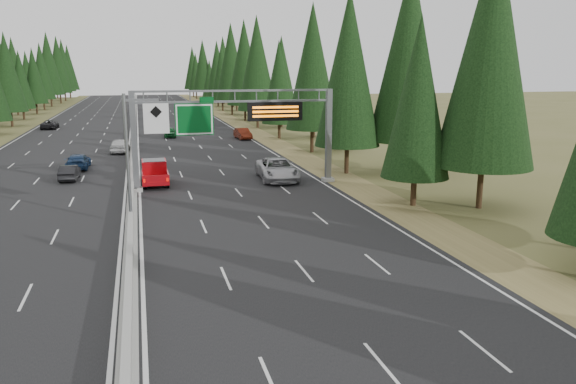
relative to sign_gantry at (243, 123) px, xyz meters
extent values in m
cube|color=black|center=(-8.92, 45.12, -5.23)|extent=(32.00, 260.00, 0.08)
cube|color=olive|center=(8.88, 45.12, -5.24)|extent=(3.60, 260.00, 0.06)
cube|color=brown|center=(-26.72, 45.12, -5.24)|extent=(3.60, 260.00, 0.06)
cube|color=gray|center=(-8.92, 45.12, -5.04)|extent=(0.70, 260.00, 0.30)
cube|color=gray|center=(-8.92, 45.12, -4.64)|extent=(0.30, 260.00, 0.60)
cube|color=slate|center=(-8.57, 0.12, -1.29)|extent=(0.45, 0.45, 7.80)
cube|color=gray|center=(-8.57, 0.12, -5.04)|extent=(0.90, 0.90, 0.30)
cube|color=slate|center=(7.28, 0.12, -1.29)|extent=(0.45, 0.45, 7.80)
cube|color=gray|center=(7.28, 0.12, -5.04)|extent=(0.90, 0.90, 0.30)
cube|color=slate|center=(-0.64, 0.12, 2.53)|extent=(15.85, 0.35, 0.16)
cube|color=slate|center=(-0.64, 0.12, 1.69)|extent=(15.85, 0.35, 0.16)
cube|color=#054C19|center=(-3.92, -0.13, 0.36)|extent=(3.00, 0.10, 2.50)
cube|color=silver|center=(-3.92, -0.19, 0.36)|extent=(2.85, 0.02, 2.35)
cube|color=#054C19|center=(-2.92, -0.13, 1.86)|extent=(1.10, 0.10, 0.45)
cube|color=black|center=(2.58, -0.18, 0.86)|extent=(4.50, 0.40, 1.50)
cube|color=orange|center=(2.58, -0.40, 1.21)|extent=(3.80, 0.02, 0.18)
cube|color=orange|center=(2.58, -0.40, 0.86)|extent=(3.80, 0.02, 0.18)
cube|color=orange|center=(2.58, -0.40, 0.51)|extent=(3.80, 0.02, 0.18)
cylinder|color=slate|center=(-8.92, -9.88, -1.19)|extent=(0.20, 0.20, 8.00)
cube|color=gray|center=(-8.92, -9.88, -5.09)|extent=(0.50, 0.50, 0.20)
cube|color=slate|center=(-7.92, -9.88, 2.41)|extent=(2.00, 0.15, 0.15)
cube|color=silver|center=(-7.12, -10.00, 1.31)|extent=(1.50, 0.06, 1.80)
cylinder|color=black|center=(10.30, -9.64, -4.22)|extent=(0.40, 0.40, 2.10)
cone|color=black|center=(10.30, -9.64, 2.33)|extent=(4.72, 4.72, 11.01)
cylinder|color=black|center=(14.47, -11.33, -3.79)|extent=(0.40, 0.40, 2.95)
cone|color=black|center=(14.47, -11.33, 5.43)|extent=(6.64, 6.64, 15.49)
cylinder|color=black|center=(10.19, 3.34, -3.95)|extent=(0.40, 0.40, 2.64)
cone|color=black|center=(10.19, 3.34, 4.29)|extent=(5.93, 5.93, 13.84)
cylinder|color=black|center=(15.53, 2.45, -3.75)|extent=(0.40, 0.40, 3.03)
cone|color=black|center=(15.53, 2.45, 5.73)|extent=(6.83, 6.83, 15.93)
cylinder|color=black|center=(11.23, 17.47, -3.92)|extent=(0.40, 0.40, 2.70)
cone|color=black|center=(11.23, 17.47, 4.50)|extent=(6.06, 6.06, 14.15)
cylinder|color=black|center=(15.34, 18.86, -4.39)|extent=(0.40, 0.40, 1.77)
cone|color=black|center=(15.34, 18.86, 1.13)|extent=(3.97, 3.97, 9.27)
cylinder|color=black|center=(10.68, 30.99, -4.20)|extent=(0.40, 0.40, 2.14)
cone|color=black|center=(10.68, 30.99, 2.50)|extent=(4.82, 4.82, 11.25)
cylinder|color=black|center=(15.94, 31.75, -4.15)|extent=(0.40, 0.40, 2.23)
cone|color=black|center=(15.94, 31.75, 2.82)|extent=(5.02, 5.02, 11.71)
cylinder|color=black|center=(10.82, 46.26, -3.83)|extent=(0.40, 0.40, 2.88)
cone|color=black|center=(10.82, 46.26, 5.15)|extent=(6.47, 6.47, 15.10)
cylinder|color=black|center=(15.04, 46.88, -4.08)|extent=(0.40, 0.40, 2.38)
cone|color=black|center=(15.04, 46.88, 3.37)|extent=(5.36, 5.36, 12.52)
cylinder|color=black|center=(11.32, 60.06, -3.79)|extent=(0.40, 0.40, 2.96)
cone|color=black|center=(11.32, 60.06, 5.44)|extent=(6.65, 6.65, 15.52)
cylinder|color=black|center=(14.56, 58.28, -4.29)|extent=(0.40, 0.40, 1.96)
cone|color=black|center=(14.56, 58.28, 1.85)|extent=(4.42, 4.42, 10.31)
cylinder|color=black|center=(11.12, 74.02, -3.75)|extent=(0.40, 0.40, 3.03)
cone|color=black|center=(11.12, 74.02, 5.72)|extent=(6.82, 6.82, 15.91)
cylinder|color=black|center=(14.63, 72.47, -4.23)|extent=(0.40, 0.40, 2.09)
cone|color=black|center=(14.63, 72.47, 2.29)|extent=(4.69, 4.69, 10.95)
cylinder|color=black|center=(11.01, 86.94, -4.05)|extent=(0.40, 0.40, 2.43)
cone|color=black|center=(11.01, 86.94, 3.54)|extent=(5.47, 5.47, 12.75)
cylinder|color=black|center=(14.28, 86.66, -4.11)|extent=(0.40, 0.40, 2.31)
cone|color=black|center=(14.28, 86.66, 3.12)|extent=(5.21, 5.21, 12.15)
cylinder|color=black|center=(11.90, 101.09, -3.94)|extent=(0.40, 0.40, 2.66)
cone|color=black|center=(11.90, 101.09, 4.39)|extent=(5.99, 5.99, 13.99)
cylinder|color=black|center=(15.61, 99.42, -4.22)|extent=(0.40, 0.40, 2.11)
cone|color=black|center=(15.61, 99.42, 2.36)|extent=(4.74, 4.74, 11.05)
cylinder|color=black|center=(11.53, 114.04, -4.30)|extent=(0.40, 0.40, 1.94)
cone|color=black|center=(11.53, 114.04, 1.76)|extent=(4.36, 4.36, 10.17)
cylinder|color=black|center=(15.44, 114.33, -3.79)|extent=(0.40, 0.40, 2.95)
cone|color=black|center=(15.44, 114.33, 5.43)|extent=(6.64, 6.64, 15.50)
cylinder|color=black|center=(11.53, 129.62, -3.81)|extent=(0.40, 0.40, 2.92)
cone|color=black|center=(11.53, 129.62, 5.32)|extent=(6.57, 6.57, 15.33)
cylinder|color=black|center=(14.79, 126.64, -4.11)|extent=(0.40, 0.40, 2.31)
cone|color=black|center=(14.79, 126.64, 3.10)|extent=(5.19, 5.19, 12.12)
cylinder|color=black|center=(10.56, 141.87, -4.09)|extent=(0.40, 0.40, 2.35)
cone|color=black|center=(10.56, 141.87, 3.25)|extent=(5.29, 5.29, 12.34)
cylinder|color=black|center=(15.38, 142.88, -4.38)|extent=(0.40, 0.40, 1.78)
cone|color=black|center=(15.38, 142.88, 1.20)|extent=(4.01, 4.01, 9.36)
cylinder|color=black|center=(10.86, 155.25, -3.90)|extent=(0.40, 0.40, 2.75)
cone|color=black|center=(10.86, 155.25, 4.68)|extent=(6.18, 6.18, 14.41)
cylinder|color=black|center=(15.24, 156.64, -4.36)|extent=(0.40, 0.40, 1.82)
cone|color=black|center=(15.24, 156.64, 1.33)|extent=(4.09, 4.09, 9.55)
cylinder|color=black|center=(-28.86, 59.29, -4.02)|extent=(0.40, 0.40, 2.49)
cone|color=black|center=(-28.86, 59.29, 3.77)|extent=(5.61, 5.61, 13.09)
cylinder|color=black|center=(-29.45, 73.32, -4.23)|extent=(0.40, 0.40, 2.09)
cone|color=black|center=(-29.45, 73.32, 2.29)|extent=(4.69, 4.69, 10.95)
cylinder|color=black|center=(-33.09, 72.68, -3.78)|extent=(0.40, 0.40, 2.98)
cylinder|color=black|center=(-29.40, 88.01, -4.14)|extent=(0.40, 0.40, 2.25)
cone|color=black|center=(-29.40, 88.01, 2.91)|extent=(5.07, 5.07, 11.84)
cylinder|color=black|center=(-32.72, 85.53, -3.98)|extent=(0.40, 0.40, 2.57)
cone|color=black|center=(-32.72, 85.53, 4.04)|extent=(5.78, 5.78, 13.48)
cylinder|color=black|center=(-29.80, 101.39, -4.02)|extent=(0.40, 0.40, 2.51)
cone|color=black|center=(-29.80, 101.39, 3.82)|extent=(5.64, 5.64, 13.16)
cylinder|color=black|center=(-32.63, 99.24, -4.17)|extent=(0.40, 0.40, 2.20)
cone|color=black|center=(-32.63, 99.24, 2.69)|extent=(4.94, 4.94, 11.53)
cylinder|color=black|center=(-29.78, 113.43, -3.76)|extent=(0.40, 0.40, 3.02)
cone|color=black|center=(-29.78, 113.43, 5.69)|extent=(6.80, 6.80, 15.88)
cylinder|color=black|center=(-33.36, 112.98, -4.11)|extent=(0.40, 0.40, 2.32)
cone|color=black|center=(-33.36, 112.98, 3.13)|extent=(5.21, 5.21, 12.16)
cylinder|color=black|center=(-29.18, 127.47, -3.78)|extent=(0.40, 0.40, 2.98)
cone|color=black|center=(-29.18, 127.47, 5.55)|extent=(6.72, 6.72, 15.67)
cylinder|color=black|center=(-33.54, 126.78, -4.09)|extent=(0.40, 0.40, 2.36)
cone|color=black|center=(-33.54, 126.78, 3.28)|extent=(5.31, 5.31, 12.39)
cylinder|color=black|center=(-29.38, 140.65, -3.79)|extent=(0.40, 0.40, 2.95)
cone|color=black|center=(-29.38, 140.65, 5.42)|extent=(6.63, 6.63, 15.48)
cylinder|color=black|center=(-33.59, 142.82, -4.22)|extent=(0.40, 0.40, 2.09)
cone|color=black|center=(-33.59, 142.82, 2.31)|extent=(4.70, 4.70, 10.98)
cylinder|color=black|center=(-29.70, 157.40, -3.87)|extent=(0.40, 0.40, 2.80)
cone|color=black|center=(-29.70, 157.40, 4.88)|extent=(6.30, 6.30, 14.70)
cylinder|color=black|center=(-33.70, 157.28, -4.33)|extent=(0.40, 0.40, 1.88)
cone|color=black|center=(-33.70, 157.28, 1.56)|extent=(4.24, 4.24, 9.88)
imported|color=#AAA9AE|center=(3.25, 1.86, -4.26)|extent=(3.49, 6.85, 1.86)
cylinder|color=black|center=(-7.98, 0.81, -4.77)|extent=(0.31, 0.84, 0.84)
cylinder|color=black|center=(-6.20, 0.81, -4.77)|extent=(0.31, 0.84, 0.84)
cylinder|color=black|center=(-7.98, 4.25, -4.77)|extent=(0.31, 0.84, 0.84)
cylinder|color=black|center=(-6.20, 4.25, -4.77)|extent=(0.31, 0.84, 0.84)
cube|color=#B50B12|center=(-7.09, 2.58, -4.61)|extent=(2.09, 5.85, 0.31)
cube|color=#B50B12|center=(-7.09, 3.52, -3.88)|extent=(1.99, 2.30, 1.15)
cube|color=black|center=(-7.09, 3.52, -3.57)|extent=(1.78, 1.99, 0.57)
cube|color=#B50B12|center=(-8.08, 1.01, -4.25)|extent=(0.10, 2.51, 0.63)
cube|color=#B50B12|center=(-6.10, 1.01, -4.25)|extent=(0.10, 2.51, 0.63)
cube|color=#B50B12|center=(-7.09, -0.24, -4.25)|extent=(2.09, 0.10, 0.63)
imported|color=#155C27|center=(-3.97, 36.17, -4.50)|extent=(1.82, 4.13, 1.38)
imported|color=#5D1B0D|center=(5.58, 31.25, -4.45)|extent=(1.96, 4.61, 1.48)
imported|color=black|center=(2.37, 50.75, -4.36)|extent=(2.63, 5.82, 1.66)
imported|color=silver|center=(-4.56, 92.78, -4.55)|extent=(2.43, 4.74, 1.28)
imported|color=black|center=(-5.73, 91.27, -4.41)|extent=(1.98, 4.63, 1.56)
imported|color=black|center=(-14.18, 6.37, -4.53)|extent=(1.53, 4.03, 1.31)
imported|color=navy|center=(-13.99, 12.10, -4.47)|extent=(2.11, 4.97, 1.43)
imported|color=#BCBCBC|center=(-10.42, 22.31, -4.38)|extent=(2.32, 4.90, 1.62)
imported|color=black|center=(-21.99, 52.58, -4.49)|extent=(2.39, 5.06, 1.40)
camera|label=1|loc=(-8.14, -44.63, 4.20)|focal=35.00mm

